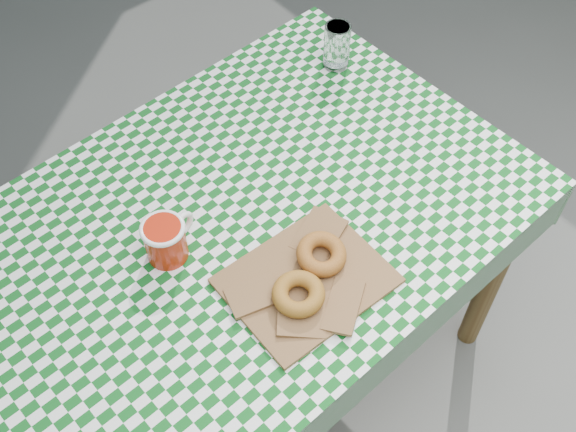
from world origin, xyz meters
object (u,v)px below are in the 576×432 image
at_px(coffee_mug, 165,241).
at_px(paper_bag, 307,280).
at_px(drinking_glass, 337,46).
at_px(table, 245,309).

bearing_deg(coffee_mug, paper_bag, -66.73).
relative_size(paper_bag, coffee_mug, 1.84).
xyz_separation_m(paper_bag, drinking_glass, (0.49, 0.46, 0.05)).
height_order(paper_bag, coffee_mug, coffee_mug).
height_order(table, paper_bag, paper_bag).
bearing_deg(paper_bag, drinking_glass, 43.08).
bearing_deg(table, paper_bag, -87.71).
bearing_deg(table, drinking_glass, 23.07).
height_order(coffee_mug, drinking_glass, drinking_glass).
distance_m(paper_bag, coffee_mug, 0.30).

